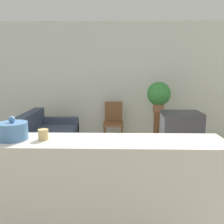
# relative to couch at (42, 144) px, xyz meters

# --- Properties ---
(ground_plane) EXTENTS (14.00, 14.00, 0.00)m
(ground_plane) POSITION_rel_couch_xyz_m (0.89, -1.86, -0.28)
(ground_plane) COLOR beige
(wall_back) EXTENTS (9.00, 0.06, 2.70)m
(wall_back) POSITION_rel_couch_xyz_m (0.89, 1.57, 1.07)
(wall_back) COLOR silver
(wall_back) RESTS_ON ground_plane
(couch) EXTENTS (0.96, 2.05, 0.79)m
(couch) POSITION_rel_couch_xyz_m (0.00, 0.00, 0.00)
(couch) COLOR #384256
(couch) RESTS_ON ground_plane
(tv_stand) EXTENTS (0.94, 0.56, 0.42)m
(tv_stand) POSITION_rel_couch_xyz_m (2.52, -0.02, -0.07)
(tv_stand) COLOR brown
(tv_stand) RESTS_ON ground_plane
(television) EXTENTS (0.69, 0.52, 0.47)m
(television) POSITION_rel_couch_xyz_m (2.51, -0.02, 0.37)
(television) COLOR #333338
(television) RESTS_ON tv_stand
(wooden_chair) EXTENTS (0.44, 0.44, 0.90)m
(wooden_chair) POSITION_rel_couch_xyz_m (1.29, 1.07, 0.22)
(wooden_chair) COLOR brown
(wooden_chair) RESTS_ON ground_plane
(plant_stand) EXTENTS (0.18, 0.18, 0.74)m
(plant_stand) POSITION_rel_couch_xyz_m (2.25, 0.89, 0.09)
(plant_stand) COLOR brown
(plant_stand) RESTS_ON ground_plane
(potted_plant) EXTENTS (0.50, 0.50, 0.63)m
(potted_plant) POSITION_rel_couch_xyz_m (2.25, 0.89, 0.82)
(potted_plant) COLOR #8E5B3D
(potted_plant) RESTS_ON plant_stand
(foreground_counter) EXTENTS (2.74, 0.44, 1.09)m
(foreground_counter) POSITION_rel_couch_xyz_m (0.89, -2.43, 0.26)
(foreground_counter) COLOR beige
(foreground_counter) RESTS_ON ground_plane
(decorative_bowl) EXTENTS (0.24, 0.24, 0.19)m
(decorative_bowl) POSITION_rel_couch_xyz_m (0.54, -2.43, 0.88)
(decorative_bowl) COLOR #4C7AAD
(decorative_bowl) RESTS_ON foreground_counter
(candle_jar) EXTENTS (0.08, 0.08, 0.09)m
(candle_jar) POSITION_rel_couch_xyz_m (0.79, -2.43, 0.85)
(candle_jar) COLOR tan
(candle_jar) RESTS_ON foreground_counter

